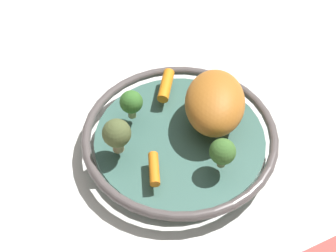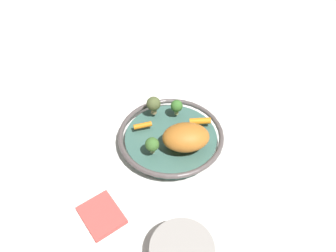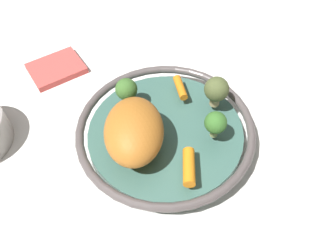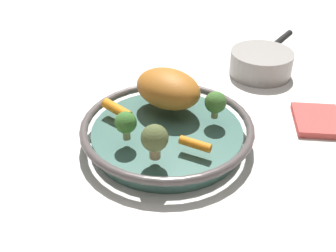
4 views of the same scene
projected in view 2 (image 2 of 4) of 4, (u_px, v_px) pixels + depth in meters
The scene contains 9 objects.
ground_plane at pixel (171, 143), 1.04m from camera, with size 2.53×2.53×0.00m, color silver.
serving_bowl at pixel (171, 138), 1.02m from camera, with size 0.33×0.33×0.05m.
roast_chicken_piece at pixel (186, 137), 0.95m from camera, with size 0.14×0.10×0.07m, color #B66B26.
baby_carrot_near_rim at pixel (200, 121), 1.03m from camera, with size 0.02×0.02×0.07m, color orange.
baby_carrot_back at pixel (143, 125), 1.02m from camera, with size 0.02×0.02×0.06m, color orange.
broccoli_floret_large at pixel (177, 106), 1.04m from camera, with size 0.04×0.04×0.05m.
broccoli_floret_mid at pixel (152, 145), 0.93m from camera, with size 0.04×0.04×0.05m.
broccoli_floret_edge at pixel (154, 104), 1.04m from camera, with size 0.05×0.05×0.06m.
dish_towel at pixel (102, 215), 0.86m from camera, with size 0.11×0.09×0.01m, color #D14C47.
Camera 2 is at (-0.65, 0.22, 0.79)m, focal length 35.26 mm.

